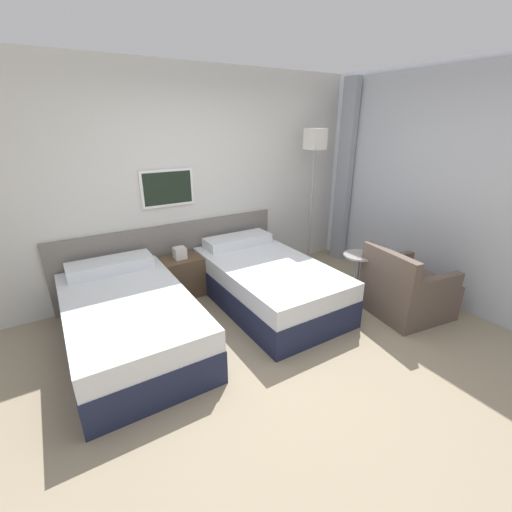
{
  "coord_description": "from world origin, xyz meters",
  "views": [
    {
      "loc": [
        -1.63,
        -2.09,
        2.07
      ],
      "look_at": [
        0.23,
        0.91,
        0.67
      ],
      "focal_mm": 24.0,
      "sensor_mm": 36.0,
      "label": 1
    }
  ],
  "objects_px": {
    "bed_near_window": "(267,282)",
    "floor_lamp": "(314,153)",
    "bed_near_door": "(130,320)",
    "side_table": "(357,270)",
    "armchair": "(406,292)",
    "nightstand": "(182,276)"
  },
  "relations": [
    {
      "from": "floor_lamp",
      "to": "armchair",
      "type": "height_order",
      "value": "floor_lamp"
    },
    {
      "from": "bed_near_door",
      "to": "nightstand",
      "type": "bearing_deg",
      "value": 42.4
    },
    {
      "from": "bed_near_door",
      "to": "floor_lamp",
      "type": "height_order",
      "value": "floor_lamp"
    },
    {
      "from": "bed_near_window",
      "to": "side_table",
      "type": "bearing_deg",
      "value": -29.84
    },
    {
      "from": "bed_near_door",
      "to": "floor_lamp",
      "type": "distance_m",
      "value": 3.13
    },
    {
      "from": "nightstand",
      "to": "floor_lamp",
      "type": "xyz_separation_m",
      "value": [
        1.94,
        -0.14,
        1.41
      ]
    },
    {
      "from": "side_table",
      "to": "floor_lamp",
      "type": "bearing_deg",
      "value": 79.8
    },
    {
      "from": "bed_near_window",
      "to": "floor_lamp",
      "type": "distance_m",
      "value": 1.89
    },
    {
      "from": "nightstand",
      "to": "armchair",
      "type": "distance_m",
      "value": 2.67
    },
    {
      "from": "nightstand",
      "to": "side_table",
      "type": "bearing_deg",
      "value": -36.14
    },
    {
      "from": "side_table",
      "to": "bed_near_door",
      "type": "bearing_deg",
      "value": 168.05
    },
    {
      "from": "nightstand",
      "to": "bed_near_door",
      "type": "bearing_deg",
      "value": -137.6
    },
    {
      "from": "nightstand",
      "to": "floor_lamp",
      "type": "distance_m",
      "value": 2.4
    },
    {
      "from": "floor_lamp",
      "to": "side_table",
      "type": "relative_size",
      "value": 3.23
    },
    {
      "from": "bed_near_window",
      "to": "armchair",
      "type": "distance_m",
      "value": 1.59
    },
    {
      "from": "bed_near_window",
      "to": "side_table",
      "type": "relative_size",
      "value": 3.15
    },
    {
      "from": "bed_near_door",
      "to": "side_table",
      "type": "bearing_deg",
      "value": -11.95
    },
    {
      "from": "bed_near_window",
      "to": "bed_near_door",
      "type": "bearing_deg",
      "value": 180.0
    },
    {
      "from": "side_table",
      "to": "armchair",
      "type": "height_order",
      "value": "armchair"
    },
    {
      "from": "bed_near_door",
      "to": "armchair",
      "type": "height_order",
      "value": "armchair"
    },
    {
      "from": "bed_near_window",
      "to": "nightstand",
      "type": "distance_m",
      "value": 1.08
    },
    {
      "from": "bed_near_door",
      "to": "bed_near_window",
      "type": "height_order",
      "value": "same"
    }
  ]
}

